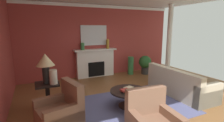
% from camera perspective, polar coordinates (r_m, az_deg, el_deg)
% --- Properties ---
extents(ground_plane, '(8.35, 8.35, 0.00)m').
position_cam_1_polar(ground_plane, '(5.07, 7.78, -13.06)').
color(ground_plane, brown).
extents(wall_fireplace, '(7.03, 0.12, 3.01)m').
position_cam_1_polar(wall_fireplace, '(7.41, -4.86, 6.70)').
color(wall_fireplace, '#9E3833').
rests_on(wall_fireplace, ground_plane).
extents(crown_moulding, '(7.03, 0.08, 0.12)m').
position_cam_1_polar(crown_moulding, '(7.37, -4.83, 17.77)').
color(crown_moulding, white).
extents(area_rug, '(3.06, 2.28, 0.01)m').
position_cam_1_polar(area_rug, '(4.74, 5.62, -14.70)').
color(area_rug, '#4C517A').
rests_on(area_rug, ground_plane).
extents(fireplace, '(1.80, 0.35, 1.18)m').
position_cam_1_polar(fireplace, '(7.29, -5.55, -0.88)').
color(fireplace, white).
rests_on(fireplace, ground_plane).
extents(mantel_mirror, '(1.13, 0.04, 0.83)m').
position_cam_1_polar(mantel_mirror, '(7.25, -6.05, 8.51)').
color(mantel_mirror, silver).
extents(sofa, '(0.92, 2.11, 0.85)m').
position_cam_1_polar(sofa, '(5.76, 21.48, -7.56)').
color(sofa, '#BCB299').
rests_on(sofa, ground_plane).
extents(armchair_near_window, '(0.96, 0.96, 0.95)m').
position_cam_1_polar(armchair_near_window, '(3.87, -16.73, -16.42)').
color(armchair_near_window, brown).
rests_on(armchair_near_window, ground_plane).
extents(coffee_table, '(1.00, 1.00, 0.45)m').
position_cam_1_polar(coffee_table, '(4.61, 5.70, -11.01)').
color(coffee_table, black).
rests_on(coffee_table, ground_plane).
extents(side_table, '(0.56, 0.56, 0.70)m').
position_cam_1_polar(side_table, '(4.69, -20.62, -10.44)').
color(side_table, black).
rests_on(side_table, ground_plane).
extents(table_lamp, '(0.44, 0.44, 0.75)m').
position_cam_1_polar(table_lamp, '(4.46, -21.34, -0.51)').
color(table_lamp, black).
rests_on(table_lamp, side_table).
extents(vase_mantel_right, '(0.12, 0.12, 0.39)m').
position_cam_1_polar(vase_mantel_right, '(7.32, -1.46, 5.70)').
color(vase_mantel_right, '#B7892D').
rests_on(vase_mantel_right, fireplace).
extents(vase_on_side_table, '(0.19, 0.19, 0.36)m').
position_cam_1_polar(vase_on_side_table, '(4.44, -18.98, -5.02)').
color(vase_on_side_table, beige).
rests_on(vase_on_side_table, side_table).
extents(vase_tall_corner, '(0.26, 0.26, 0.79)m').
position_cam_1_polar(vase_tall_corner, '(7.71, 6.25, -1.49)').
color(vase_tall_corner, '#33703D').
rests_on(vase_tall_corner, ground_plane).
extents(vase_mantel_left, '(0.16, 0.16, 0.29)m').
position_cam_1_polar(vase_mantel_left, '(6.96, -9.82, 4.85)').
color(vase_mantel_left, '#33703D').
rests_on(vase_mantel_left, fireplace).
extents(book_red_cover, '(0.30, 0.24, 0.03)m').
position_cam_1_polar(book_red_cover, '(4.70, 5.54, -8.85)').
color(book_red_cover, tan).
rests_on(book_red_cover, coffee_table).
extents(book_art_folio, '(0.22, 0.18, 0.05)m').
position_cam_1_polar(book_art_folio, '(4.40, 4.29, -9.65)').
color(book_art_folio, maroon).
rests_on(book_art_folio, coffee_table).
extents(potted_plant, '(0.56, 0.56, 0.83)m').
position_cam_1_polar(potted_plant, '(7.82, 10.96, -0.73)').
color(potted_plant, '#333333').
rests_on(potted_plant, ground_plane).
extents(column_white, '(0.20, 0.20, 3.01)m').
position_cam_1_polar(column_white, '(7.63, 18.50, 6.30)').
color(column_white, white).
rests_on(column_white, ground_plane).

